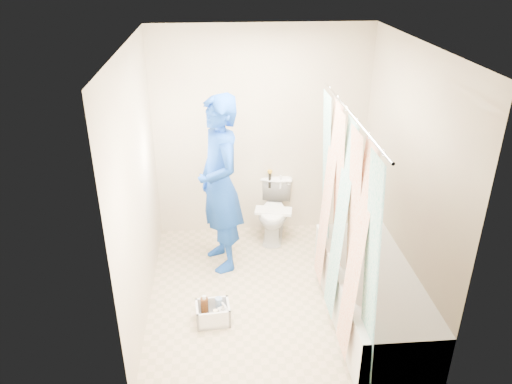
{
  "coord_description": "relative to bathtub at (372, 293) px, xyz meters",
  "views": [
    {
      "loc": [
        -0.49,
        -3.97,
        3.08
      ],
      "look_at": [
        -0.14,
        0.33,
        0.96
      ],
      "focal_mm": 35.0,
      "sensor_mm": 36.0,
      "label": 1
    }
  ],
  "objects": [
    {
      "name": "floor",
      "position": [
        -0.85,
        0.43,
        -0.27
      ],
      "size": [
        2.6,
        2.6,
        0.0
      ],
      "primitive_type": "plane",
      "color": "tan",
      "rests_on": "ground"
    },
    {
      "name": "wall_right",
      "position": [
        0.35,
        0.43,
        0.93
      ],
      "size": [
        0.02,
        2.6,
        2.4
      ],
      "primitive_type": "cube",
      "color": "beige",
      "rests_on": "ground"
    },
    {
      "name": "wall_front",
      "position": [
        -0.85,
        -0.88,
        0.93
      ],
      "size": [
        2.4,
        0.02,
        2.4
      ],
      "primitive_type": "cube",
      "color": "beige",
      "rests_on": "ground"
    },
    {
      "name": "tank_lid",
      "position": [
        -0.74,
        1.4,
        0.13
      ],
      "size": [
        0.44,
        0.26,
        0.03
      ],
      "primitive_type": "cube",
      "rotation": [
        0.0,
        0.0,
        -0.2
      ],
      "color": "white",
      "rests_on": "toilet"
    },
    {
      "name": "toilet",
      "position": [
        -0.72,
        1.51,
        0.07
      ],
      "size": [
        0.5,
        0.72,
        0.67
      ],
      "primitive_type": "imported",
      "rotation": [
        0.0,
        0.0,
        -0.2
      ],
      "color": "white",
      "rests_on": "ground"
    },
    {
      "name": "wall_back",
      "position": [
        -0.85,
        1.73,
        0.93
      ],
      "size": [
        2.4,
        0.02,
        2.4
      ],
      "primitive_type": "cube",
      "color": "beige",
      "rests_on": "ground"
    },
    {
      "name": "bathtub",
      "position": [
        0.0,
        0.0,
        0.0
      ],
      "size": [
        0.7,
        1.75,
        0.5
      ],
      "color": "silver",
      "rests_on": "ground"
    },
    {
      "name": "cleaning_caddy",
      "position": [
        -1.43,
        0.06,
        -0.18
      ],
      "size": [
        0.32,
        0.27,
        0.23
      ],
      "rotation": [
        0.0,
        0.0,
        0.08
      ],
      "color": "white",
      "rests_on": "ground"
    },
    {
      "name": "ceiling",
      "position": [
        -0.85,
        0.43,
        2.13
      ],
      "size": [
        2.4,
        2.6,
        0.02
      ],
      "primitive_type": "cube",
      "color": "white",
      "rests_on": "wall_back"
    },
    {
      "name": "curtain_rod",
      "position": [
        -0.33,
        0.0,
        1.68
      ],
      "size": [
        0.02,
        1.9,
        0.02
      ],
      "primitive_type": "cylinder",
      "rotation": [
        1.57,
        0.0,
        0.0
      ],
      "color": "silver",
      "rests_on": "wall_back"
    },
    {
      "name": "wall_left",
      "position": [
        -2.05,
        0.43,
        0.93
      ],
      "size": [
        0.02,
        2.6,
        2.4
      ],
      "primitive_type": "cube",
      "color": "beige",
      "rests_on": "ground"
    },
    {
      "name": "tank_internals",
      "position": [
        -0.72,
        1.69,
        0.4
      ],
      "size": [
        0.16,
        0.06,
        0.22
      ],
      "color": "black",
      "rests_on": "toilet"
    },
    {
      "name": "shower_curtain",
      "position": [
        -0.33,
        0.0,
        0.75
      ],
      "size": [
        0.06,
        1.75,
        1.8
      ],
      "primitive_type": "cube",
      "color": "white",
      "rests_on": "curtain_rod"
    },
    {
      "name": "plumber",
      "position": [
        -1.34,
        1.01,
        0.66
      ],
      "size": [
        0.64,
        0.78,
        1.86
      ],
      "primitive_type": "imported",
      "rotation": [
        0.0,
        0.0,
        -1.25
      ],
      "color": "#0F1B98",
      "rests_on": "ground"
    }
  ]
}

